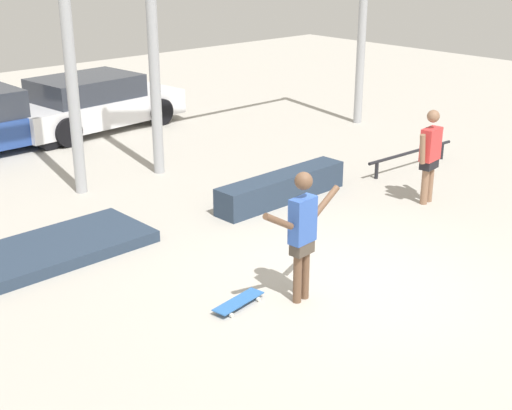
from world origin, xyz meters
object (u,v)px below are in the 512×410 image
object	(u,v)px
manual_pad	(29,257)
bystander	(430,153)
skateboard	(239,302)
grind_rail	(411,154)
skateboarder	(302,229)
parked_car_white	(91,103)
grind_box	(282,188)

from	to	relation	value
manual_pad	bystander	world-z (taller)	bystander
skateboard	grind_rail	size ratio (longest dim) A/B	0.32
skateboarder	skateboard	bearing A→B (deg)	145.11
skateboarder	parked_car_white	distance (m)	9.52
skateboard	skateboarder	bearing A→B (deg)	-38.65
manual_pad	grind_rail	bearing A→B (deg)	-7.37
skateboarder	skateboard	distance (m)	1.19
manual_pad	bystander	size ratio (longest dim) A/B	2.18
skateboard	grind_rail	xyz separation A→B (m)	(6.13, 1.95, 0.22)
parked_car_white	skateboarder	bearing A→B (deg)	-109.86
parked_car_white	manual_pad	bearing A→B (deg)	-132.06
skateboard	grind_box	size ratio (longest dim) A/B	0.29
bystander	grind_box	bearing A→B (deg)	-51.97
skateboard	parked_car_white	distance (m)	9.36
grind_box	bystander	distance (m)	2.54
skateboard	manual_pad	world-z (taller)	manual_pad
skateboard	grind_box	bearing A→B (deg)	28.98
grind_box	parked_car_white	world-z (taller)	parked_car_white
skateboard	parked_car_white	bearing A→B (deg)	61.72
parked_car_white	bystander	world-z (taller)	bystander
manual_pad	parked_car_white	size ratio (longest dim) A/B	0.81
skateboard	bystander	bearing A→B (deg)	-1.54
grind_rail	skateboard	bearing A→B (deg)	-162.36
parked_car_white	bystander	xyz separation A→B (m)	(1.66, -8.20, 0.27)
skateboarder	skateboard	xyz separation A→B (m)	(-0.69, 0.39, -0.89)
manual_pad	skateboarder	bearing A→B (deg)	-58.68
skateboarder	parked_car_white	xyz separation A→B (m)	(2.42, 9.20, -0.34)
skateboarder	skateboard	world-z (taller)	skateboarder
grind_box	parked_car_white	distance (m)	6.49
grind_rail	parked_car_white	size ratio (longest dim) A/B	0.56
skateboarder	bystander	xyz separation A→B (m)	(4.07, 1.01, -0.07)
grind_box	manual_pad	xyz separation A→B (m)	(-4.33, 0.58, -0.15)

